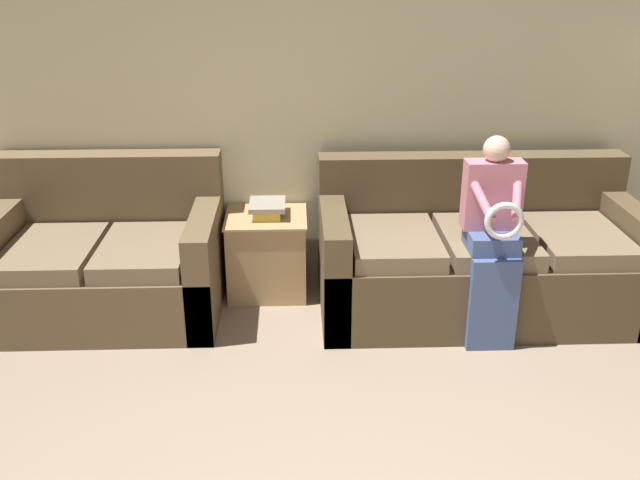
{
  "coord_description": "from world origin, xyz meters",
  "views": [
    {
      "loc": [
        -0.2,
        -1.67,
        2.2
      ],
      "look_at": [
        -0.08,
        1.82,
        0.76
      ],
      "focal_mm": 40.0,
      "sensor_mm": 36.0,
      "label": 1
    }
  ],
  "objects_px": {
    "child_left_seated": "(493,235)",
    "side_shelf": "(267,253)",
    "couch_side": "(107,262)",
    "couch_main": "(478,259)",
    "book_stack": "(267,208)"
  },
  "relations": [
    {
      "from": "child_left_seated",
      "to": "side_shelf",
      "type": "bearing_deg",
      "value": 152.9
    },
    {
      "from": "couch_side",
      "to": "side_shelf",
      "type": "distance_m",
      "value": 1.05
    },
    {
      "from": "couch_main",
      "to": "side_shelf",
      "type": "xyz_separation_m",
      "value": [
        -1.37,
        0.27,
        -0.05
      ]
    },
    {
      "from": "side_shelf",
      "to": "couch_side",
      "type": "bearing_deg",
      "value": -168.69
    },
    {
      "from": "child_left_seated",
      "to": "book_stack",
      "type": "height_order",
      "value": "child_left_seated"
    },
    {
      "from": "couch_main",
      "to": "book_stack",
      "type": "relative_size",
      "value": 7.2
    },
    {
      "from": "couch_main",
      "to": "couch_side",
      "type": "height_order",
      "value": "couch_side"
    },
    {
      "from": "book_stack",
      "to": "side_shelf",
      "type": "bearing_deg",
      "value": -159.04
    },
    {
      "from": "child_left_seated",
      "to": "couch_main",
      "type": "bearing_deg",
      "value": 84.0
    },
    {
      "from": "couch_main",
      "to": "book_stack",
      "type": "xyz_separation_m",
      "value": [
        -1.36,
        0.27,
        0.27
      ]
    },
    {
      "from": "couch_main",
      "to": "couch_side",
      "type": "bearing_deg",
      "value": 178.53
    },
    {
      "from": "couch_main",
      "to": "child_left_seated",
      "type": "height_order",
      "value": "child_left_seated"
    },
    {
      "from": "book_stack",
      "to": "couch_side",
      "type": "bearing_deg",
      "value": -168.59
    },
    {
      "from": "couch_side",
      "to": "book_stack",
      "type": "bearing_deg",
      "value": 11.41
    },
    {
      "from": "couch_side",
      "to": "child_left_seated",
      "type": "distance_m",
      "value": 2.43
    }
  ]
}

